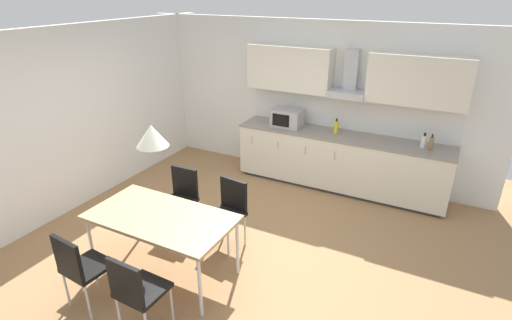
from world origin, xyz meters
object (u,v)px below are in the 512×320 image
chair_far_right (229,207)px  bottle_white (424,141)px  bottle_brown (431,143)px  dining_table (161,219)px  chair_near_right (135,288)px  pendant_lamp (152,136)px  microwave (287,118)px  chair_far_left (181,194)px  chair_near_left (79,265)px  bottle_yellow (336,127)px

chair_far_right → bottle_white: bearing=48.8°
bottle_brown → chair_far_right: 2.96m
bottle_brown → dining_table: size_ratio=0.15×
chair_near_right → pendant_lamp: size_ratio=2.72×
microwave → pendant_lamp: (-0.19, -2.96, 0.62)m
bottle_white → chair_far_right: bottle_white is taller
bottle_brown → chair_far_right: bottle_brown is taller
chair_far_left → pendant_lamp: bearing=-65.9°
dining_table → chair_near_right: chair_near_right is taller
dining_table → chair_near_right: bearing=-66.2°
chair_near_left → pendant_lamp: pendant_lamp is taller
bottle_brown → chair_near_right: bearing=-118.6°
bottle_white → chair_near_right: bottle_white is taller
bottle_brown → pendant_lamp: (-2.38, -2.91, 0.66)m
bottle_white → chair_far_left: 3.45m
bottle_yellow → bottle_white: size_ratio=1.10×
dining_table → chair_near_left: 0.90m
microwave → dining_table: size_ratio=0.30×
bottle_brown → bottle_white: bearing=145.5°
bottle_white → chair_far_left: bearing=-140.4°
chair_near_left → chair_far_left: (0.00, 1.60, 0.00)m
bottle_yellow → bottle_brown: bearing=-3.3°
bottle_brown → bottle_white: 0.12m
chair_far_left → chair_far_right: 0.72m
bottle_yellow → bottle_white: bearing=-0.4°
microwave → chair_near_left: microwave is taller
chair_far_left → chair_far_right: size_ratio=1.00×
chair_far_left → chair_far_right: (0.72, -0.00, 0.00)m
bottle_yellow → bottle_white: bottle_yellow is taller
chair_near_right → bottle_yellow: bearing=80.3°
bottle_white → chair_near_left: bottle_white is taller
chair_far_right → chair_near_left: bearing=-114.5°
chair_far_left → chair_near_right: 1.75m
bottle_brown → pendant_lamp: pendant_lamp is taller
pendant_lamp → chair_far_left: bearing=114.1°
chair_near_left → bottle_white: bearing=55.1°
bottle_yellow → chair_far_right: (-0.63, -2.19, -0.47)m
bottle_brown → pendant_lamp: size_ratio=0.73×
bottle_yellow → chair_far_left: bottle_yellow is taller
microwave → dining_table: microwave is taller
chair_near_right → pendant_lamp: (-0.35, 0.80, 1.13)m
dining_table → chair_far_right: chair_far_right is taller
microwave → chair_near_right: 3.80m
bottle_yellow → chair_near_left: size_ratio=0.27×
chair_near_left → chair_near_right: size_ratio=1.00×
chair_near_left → chair_far_right: size_ratio=1.00×
chair_near_left → chair_far_left: same height
dining_table → pendant_lamp: bearing=-116.6°
bottle_white → microwave: bearing=-179.3°
microwave → chair_far_right: (0.18, -2.16, -0.50)m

